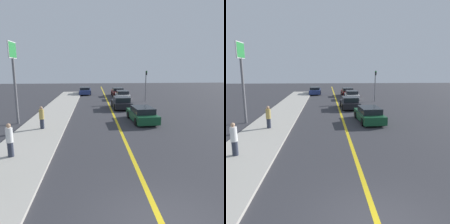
% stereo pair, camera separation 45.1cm
% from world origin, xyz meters
% --- Properties ---
extents(road_center_line, '(0.20, 60.00, 0.01)m').
position_xyz_m(road_center_line, '(0.00, 18.00, 0.00)').
color(road_center_line, gold).
rests_on(road_center_line, ground_plane).
extents(sidewalk_left, '(3.35, 35.51, 0.14)m').
position_xyz_m(sidewalk_left, '(-5.68, 17.75, 0.07)').
color(sidewalk_left, '#ADA89E').
rests_on(sidewalk_left, ground_plane).
extents(car_near_right_lane, '(2.08, 4.39, 1.27)m').
position_xyz_m(car_near_right_lane, '(2.14, 12.46, 0.61)').
color(car_near_right_lane, '#144728').
rests_on(car_near_right_lane, ground_plane).
extents(car_ahead_center, '(2.06, 4.02, 1.31)m').
position_xyz_m(car_ahead_center, '(1.20, 18.72, 0.63)').
color(car_ahead_center, black).
rests_on(car_ahead_center, ground_plane).
extents(car_far_distant, '(1.93, 4.17, 1.24)m').
position_xyz_m(car_far_distant, '(2.28, 26.08, 0.61)').
color(car_far_distant, silver).
rests_on(car_far_distant, ground_plane).
extents(car_parked_left_lot, '(1.97, 3.93, 1.32)m').
position_xyz_m(car_parked_left_lot, '(2.03, 29.77, 0.64)').
color(car_parked_left_lot, maroon).
rests_on(car_parked_left_lot, ground_plane).
extents(car_oncoming_far, '(2.03, 4.68, 1.25)m').
position_xyz_m(car_oncoming_far, '(-3.29, 32.45, 0.62)').
color(car_oncoming_far, navy).
rests_on(car_oncoming_far, ground_plane).
extents(pedestrian_mid_group, '(0.33, 0.33, 1.68)m').
position_xyz_m(pedestrian_mid_group, '(-6.00, 5.39, 0.98)').
color(pedestrian_mid_group, '#282D3D').
rests_on(pedestrian_mid_group, sidewalk_left).
extents(pedestrian_far_standing, '(0.34, 0.34, 1.62)m').
position_xyz_m(pedestrian_far_standing, '(-5.61, 10.44, 0.95)').
color(pedestrian_far_standing, '#282D3D').
rests_on(pedestrian_far_standing, sidewalk_left).
extents(traffic_light, '(0.18, 0.40, 4.06)m').
position_xyz_m(traffic_light, '(5.10, 23.62, 2.49)').
color(traffic_light, slate).
rests_on(traffic_light, ground_plane).
extents(roadside_sign, '(0.20, 1.62, 6.39)m').
position_xyz_m(roadside_sign, '(-7.99, 12.58, 4.63)').
color(roadside_sign, slate).
rests_on(roadside_sign, ground_plane).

